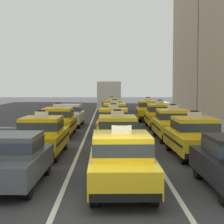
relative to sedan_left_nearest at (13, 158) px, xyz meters
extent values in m
plane|color=#353538|center=(3.14, -2.13, -0.85)|extent=(160.00, 160.00, 0.00)
cube|color=silver|center=(1.54, 17.87, -0.84)|extent=(0.14, 80.00, 0.01)
cube|color=silver|center=(4.74, 17.87, -0.84)|extent=(0.14, 80.00, 0.01)
cylinder|color=black|center=(-0.69, 1.47, -0.53)|extent=(0.26, 0.65, 0.64)
cylinder|color=black|center=(0.76, 1.44, -0.53)|extent=(0.26, 0.65, 0.64)
cylinder|color=black|center=(0.69, -1.40, -0.53)|extent=(0.26, 0.65, 0.64)
cube|color=#4C5156|center=(0.00, 0.03, -0.20)|extent=(1.86, 4.34, 0.66)
cube|color=#4C5156|center=(0.00, -0.07, 0.43)|extent=(1.61, 1.94, 0.60)
cube|color=#2D3842|center=(0.00, -0.07, 0.43)|extent=(1.63, 1.96, 0.33)
cylinder|color=black|center=(-0.67, 6.71, -0.53)|extent=(0.25, 0.64, 0.64)
cylinder|color=black|center=(0.81, 6.69, -0.53)|extent=(0.25, 0.64, 0.64)
cylinder|color=black|center=(-0.72, 3.65, -0.53)|extent=(0.25, 0.64, 0.64)
cylinder|color=black|center=(0.75, 3.63, -0.53)|extent=(0.25, 0.64, 0.64)
cube|color=yellow|center=(0.04, 5.17, -0.18)|extent=(1.88, 4.53, 0.70)
cube|color=black|center=(0.04, 5.17, -0.13)|extent=(1.89, 4.17, 0.10)
cube|color=yellow|center=(0.04, 5.02, 0.49)|extent=(1.64, 2.13, 0.64)
cube|color=#2D3842|center=(0.04, 5.02, 0.49)|extent=(1.66, 2.15, 0.35)
cube|color=white|center=(0.04, 5.02, 0.93)|extent=(0.56, 0.13, 0.24)
cube|color=black|center=(0.04, 5.02, 1.08)|extent=(0.32, 0.12, 0.06)
cube|color=black|center=(0.08, 7.38, -0.43)|extent=(1.71, 0.17, 0.20)
cube|color=black|center=(0.00, 2.96, -0.43)|extent=(1.71, 0.17, 0.20)
cylinder|color=black|center=(-0.77, 13.16, -0.53)|extent=(0.25, 0.64, 0.64)
cylinder|color=black|center=(0.71, 13.14, -0.53)|extent=(0.25, 0.64, 0.64)
cylinder|color=black|center=(-0.82, 10.10, -0.53)|extent=(0.25, 0.64, 0.64)
cylinder|color=black|center=(0.66, 10.08, -0.53)|extent=(0.25, 0.64, 0.64)
cube|color=yellow|center=(-0.06, 11.62, -0.18)|extent=(1.87, 4.53, 0.70)
cube|color=black|center=(-0.06, 11.62, -0.13)|extent=(1.88, 4.17, 0.10)
cube|color=yellow|center=(-0.06, 11.47, 0.49)|extent=(1.63, 2.12, 0.64)
cube|color=#2D3842|center=(-0.06, 11.47, 0.49)|extent=(1.65, 2.14, 0.35)
cube|color=white|center=(-0.06, 11.47, 0.93)|extent=(0.56, 0.13, 0.24)
cube|color=black|center=(-0.06, 11.47, 1.08)|extent=(0.32, 0.11, 0.06)
cube|color=black|center=(-0.02, 13.83, -0.43)|extent=(1.71, 0.16, 0.20)
cube|color=black|center=(-0.09, 9.41, -0.43)|extent=(1.71, 0.16, 0.20)
cylinder|color=black|center=(-0.54, 18.40, -0.53)|extent=(0.26, 0.65, 0.64)
cylinder|color=black|center=(0.90, 18.35, -0.53)|extent=(0.26, 0.65, 0.64)
cylinder|color=black|center=(-0.64, 15.57, -0.53)|extent=(0.26, 0.65, 0.64)
cylinder|color=black|center=(0.80, 15.52, -0.53)|extent=(0.26, 0.65, 0.64)
cube|color=silver|center=(0.13, 16.96, -0.20)|extent=(1.91, 4.36, 0.66)
cube|color=silver|center=(0.13, 16.86, 0.43)|extent=(1.62, 1.95, 0.60)
cube|color=#2D3842|center=(0.13, 16.86, 0.43)|extent=(1.65, 1.97, 0.33)
cylinder|color=black|center=(2.47, 1.00, -0.53)|extent=(0.25, 0.64, 0.64)
cylinder|color=black|center=(3.95, 1.02, -0.53)|extent=(0.25, 0.64, 0.64)
cylinder|color=black|center=(2.51, -2.06, -0.53)|extent=(0.25, 0.64, 0.64)
cylinder|color=black|center=(3.98, -2.04, -0.53)|extent=(0.25, 0.64, 0.64)
cube|color=yellow|center=(3.23, -0.52, -0.18)|extent=(1.86, 4.52, 0.70)
cube|color=black|center=(3.23, -0.52, -0.13)|extent=(1.87, 4.16, 0.10)
cube|color=yellow|center=(3.23, -0.67, 0.49)|extent=(1.63, 2.12, 0.64)
cube|color=#2D3842|center=(3.23, -0.67, 0.49)|extent=(1.65, 2.14, 0.35)
cube|color=white|center=(3.23, -0.67, 0.93)|extent=(0.56, 0.13, 0.24)
cube|color=black|center=(3.23, -0.67, 1.08)|extent=(0.32, 0.11, 0.06)
cube|color=black|center=(3.20, 1.69, -0.43)|extent=(1.71, 0.16, 0.20)
cube|color=black|center=(3.25, -2.73, -0.43)|extent=(1.71, 0.16, 0.20)
cylinder|color=black|center=(2.52, 7.13, -0.53)|extent=(0.24, 0.64, 0.64)
cylinder|color=black|center=(3.99, 7.14, -0.53)|extent=(0.24, 0.64, 0.64)
cylinder|color=black|center=(2.54, 4.07, -0.53)|extent=(0.24, 0.64, 0.64)
cylinder|color=black|center=(4.01, 4.08, -0.53)|extent=(0.24, 0.64, 0.64)
cube|color=yellow|center=(3.26, 5.60, -0.18)|extent=(1.83, 4.51, 0.70)
cube|color=black|center=(3.26, 5.60, -0.13)|extent=(1.85, 4.15, 0.10)
cube|color=yellow|center=(3.27, 5.45, 0.49)|extent=(1.62, 2.11, 0.64)
cube|color=#2D3842|center=(3.27, 5.45, 0.49)|extent=(1.64, 2.13, 0.35)
cube|color=white|center=(3.27, 5.45, 0.93)|extent=(0.56, 0.12, 0.24)
cube|color=black|center=(3.27, 5.45, 1.08)|extent=(0.32, 0.11, 0.06)
cube|color=black|center=(3.25, 7.81, -0.43)|extent=(1.71, 0.15, 0.20)
cube|color=black|center=(3.28, 3.39, -0.43)|extent=(1.71, 0.15, 0.20)
cylinder|color=black|center=(2.48, 12.52, -0.53)|extent=(0.26, 0.65, 0.64)
cylinder|color=black|center=(3.95, 12.48, -0.53)|extent=(0.26, 0.65, 0.64)
cylinder|color=black|center=(2.40, 9.46, -0.53)|extent=(0.26, 0.65, 0.64)
cylinder|color=black|center=(3.87, 9.42, -0.53)|extent=(0.26, 0.65, 0.64)
cube|color=yellow|center=(3.17, 10.97, -0.18)|extent=(1.92, 4.55, 0.70)
cube|color=black|center=(3.17, 10.97, -0.13)|extent=(1.93, 4.19, 0.10)
cube|color=yellow|center=(3.17, 10.82, 0.49)|extent=(1.65, 2.14, 0.64)
cube|color=#2D3842|center=(3.17, 10.82, 0.49)|extent=(1.67, 2.16, 0.35)
cube|color=white|center=(3.17, 10.82, 0.93)|extent=(0.56, 0.13, 0.24)
cube|color=black|center=(3.17, 10.82, 1.08)|extent=(0.32, 0.12, 0.06)
cube|color=black|center=(3.23, 13.18, -0.43)|extent=(1.71, 0.18, 0.20)
cube|color=black|center=(3.12, 8.76, -0.43)|extent=(1.71, 0.18, 0.20)
cylinder|color=black|center=(2.60, 18.42, -0.53)|extent=(0.24, 0.64, 0.64)
cylinder|color=black|center=(4.08, 18.42, -0.53)|extent=(0.24, 0.64, 0.64)
cylinder|color=black|center=(2.60, 15.36, -0.53)|extent=(0.24, 0.64, 0.64)
cylinder|color=black|center=(4.08, 15.36, -0.53)|extent=(0.24, 0.64, 0.64)
cube|color=yellow|center=(3.34, 16.89, -0.18)|extent=(1.80, 4.50, 0.70)
cube|color=black|center=(3.34, 16.89, -0.13)|extent=(1.82, 4.14, 0.10)
cube|color=yellow|center=(3.34, 16.74, 0.49)|extent=(1.60, 2.10, 0.64)
cube|color=#2D3842|center=(3.34, 16.74, 0.49)|extent=(1.62, 2.12, 0.35)
cube|color=white|center=(3.34, 16.74, 0.93)|extent=(0.56, 0.12, 0.24)
cube|color=black|center=(3.34, 16.74, 1.08)|extent=(0.32, 0.11, 0.06)
cube|color=black|center=(3.34, 19.10, -0.43)|extent=(1.71, 0.14, 0.20)
cube|color=black|center=(3.34, 14.68, -0.43)|extent=(1.71, 0.14, 0.20)
cylinder|color=black|center=(2.45, 24.09, -0.53)|extent=(0.24, 0.64, 0.64)
cylinder|color=black|center=(3.93, 24.08, -0.53)|extent=(0.24, 0.64, 0.64)
cylinder|color=black|center=(2.44, 21.03, -0.53)|extent=(0.24, 0.64, 0.64)
cylinder|color=black|center=(3.92, 21.02, -0.53)|extent=(0.24, 0.64, 0.64)
cube|color=yellow|center=(3.19, 22.56, -0.18)|extent=(1.82, 4.51, 0.70)
cube|color=black|center=(3.19, 22.56, -0.13)|extent=(1.84, 4.15, 0.10)
cube|color=yellow|center=(3.19, 22.41, 0.49)|extent=(1.61, 2.11, 0.64)
cube|color=#2D3842|center=(3.19, 22.41, 0.49)|extent=(1.63, 2.13, 0.35)
cube|color=white|center=(3.19, 22.41, 0.93)|extent=(0.56, 0.12, 0.24)
cube|color=black|center=(3.19, 22.41, 1.08)|extent=(0.32, 0.11, 0.06)
cube|color=black|center=(3.19, 24.77, -0.43)|extent=(1.71, 0.15, 0.20)
cube|color=black|center=(3.18, 20.35, -0.43)|extent=(1.71, 0.15, 0.20)
cylinder|color=black|center=(2.19, 31.74, -0.53)|extent=(0.26, 0.65, 0.64)
cylinder|color=black|center=(4.08, 31.68, -0.53)|extent=(0.26, 0.65, 0.64)
cylinder|color=black|center=(2.05, 27.85, -0.53)|extent=(0.26, 0.65, 0.64)
cylinder|color=black|center=(3.95, 27.78, -0.53)|extent=(0.26, 0.65, 0.64)
cube|color=maroon|center=(3.17, 32.69, 0.52)|extent=(2.18, 2.27, 2.10)
cube|color=#2D3842|center=(3.21, 33.76, 0.82)|extent=(1.93, 0.13, 0.76)
cube|color=silver|center=(3.05, 29.43, 1.07)|extent=(2.48, 5.28, 2.70)
cylinder|color=black|center=(5.78, 0.87, -0.53)|extent=(0.25, 0.64, 0.64)
cylinder|color=black|center=(5.67, 6.33, -0.53)|extent=(0.26, 0.65, 0.64)
cylinder|color=black|center=(7.14, 6.37, -0.53)|extent=(0.26, 0.65, 0.64)
cylinder|color=black|center=(5.75, 3.27, -0.53)|extent=(0.26, 0.65, 0.64)
cylinder|color=black|center=(7.23, 3.31, -0.53)|extent=(0.26, 0.65, 0.64)
cube|color=yellow|center=(6.45, 4.82, -0.18)|extent=(1.92, 4.55, 0.70)
cube|color=black|center=(6.45, 4.82, -0.13)|extent=(1.93, 4.19, 0.10)
cube|color=yellow|center=(6.45, 4.67, 0.49)|extent=(1.66, 2.14, 0.64)
cube|color=#2D3842|center=(6.45, 4.67, 0.49)|extent=(1.68, 2.16, 0.35)
cube|color=white|center=(6.45, 4.67, 0.93)|extent=(0.56, 0.14, 0.24)
cube|color=black|center=(6.45, 4.67, 1.08)|extent=(0.32, 0.12, 0.06)
cube|color=black|center=(6.39, 7.03, -0.43)|extent=(1.71, 0.19, 0.20)
cube|color=black|center=(6.51, 2.61, -0.43)|extent=(1.71, 0.19, 0.20)
cylinder|color=black|center=(5.66, 11.59, -0.53)|extent=(0.24, 0.64, 0.64)
cylinder|color=black|center=(7.14, 11.59, -0.53)|extent=(0.24, 0.64, 0.64)
cylinder|color=black|center=(5.65, 8.53, -0.53)|extent=(0.24, 0.64, 0.64)
cylinder|color=black|center=(7.13, 8.53, -0.53)|extent=(0.24, 0.64, 0.64)
cube|color=yellow|center=(6.40, 10.06, -0.18)|extent=(1.81, 4.51, 0.70)
cube|color=black|center=(6.40, 10.06, -0.13)|extent=(1.83, 4.15, 0.10)
cube|color=yellow|center=(6.40, 9.91, 0.49)|extent=(1.61, 2.11, 0.64)
cube|color=#2D3842|center=(6.40, 9.91, 0.49)|extent=(1.63, 2.13, 0.35)
cube|color=white|center=(6.40, 9.91, 0.93)|extent=(0.56, 0.12, 0.24)
cube|color=black|center=(6.40, 9.91, 1.08)|extent=(0.32, 0.11, 0.06)
cube|color=black|center=(6.40, 12.27, -0.43)|extent=(1.71, 0.15, 0.20)
cube|color=black|center=(6.39, 7.85, -0.43)|extent=(1.71, 0.15, 0.20)
cylinder|color=black|center=(5.73, 17.47, -0.53)|extent=(0.24, 0.64, 0.64)
cylinder|color=black|center=(7.21, 17.46, -0.53)|extent=(0.24, 0.64, 0.64)
cylinder|color=black|center=(5.71, 14.41, -0.53)|extent=(0.24, 0.64, 0.64)
cylinder|color=black|center=(7.18, 14.40, -0.53)|extent=(0.24, 0.64, 0.64)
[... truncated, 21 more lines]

